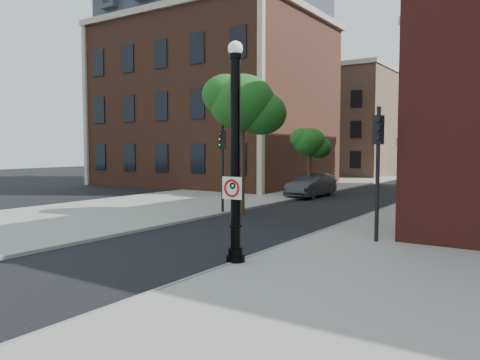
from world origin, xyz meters
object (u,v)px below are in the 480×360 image
Objects in this scene: no_parking_sign at (232,188)px; traffic_signal_left at (222,154)px; lamppost at (235,164)px; traffic_signal_right at (378,152)px; parked_car at (311,185)px.

no_parking_sign is 0.14× the size of traffic_signal_left.
traffic_signal_right is at bearing 64.37° from lamppost.
lamppost is 0.68m from no_parking_sign.
parked_car is at bearing 105.93° from no_parking_sign.
lamppost is 9.97× the size of no_parking_sign.
traffic_signal_left is at bearing 168.13° from traffic_signal_right.
no_parking_sign is (-0.01, -0.16, -0.66)m from lamppost.
traffic_signal_left is 0.94× the size of traffic_signal_right.
no_parking_sign is at bearing -71.49° from parked_car.
no_parking_sign is 5.77m from traffic_signal_right.
no_parking_sign is 0.13× the size of parked_car.
no_parking_sign is 0.13× the size of traffic_signal_right.
traffic_signal_right is at bearing -56.73° from parked_car.
traffic_signal_right is (2.40, 5.00, 0.29)m from lamppost.
traffic_signal_right reaches higher than traffic_signal_left.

